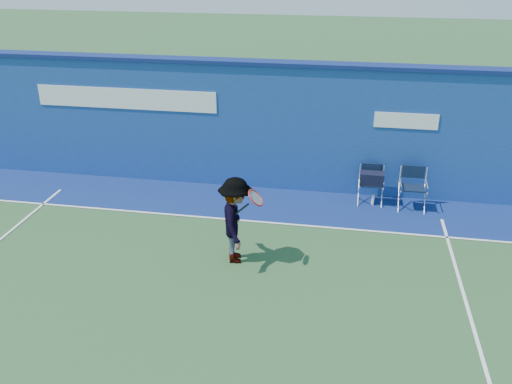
% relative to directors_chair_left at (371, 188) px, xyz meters
% --- Properties ---
extents(ground, '(80.00, 80.00, 0.00)m').
position_rel_directors_chair_left_xyz_m(ground, '(-2.95, -4.60, -0.38)').
color(ground, '#2C502B').
rests_on(ground, ground).
extents(stadium_wall, '(24.00, 0.50, 3.08)m').
position_rel_directors_chair_left_xyz_m(stadium_wall, '(-2.95, 0.60, 1.17)').
color(stadium_wall, navy).
rests_on(stadium_wall, ground).
extents(out_of_bounds_strip, '(24.00, 1.80, 0.01)m').
position_rel_directors_chair_left_xyz_m(out_of_bounds_strip, '(-2.95, -0.50, -0.38)').
color(out_of_bounds_strip, navy).
rests_on(out_of_bounds_strip, ground).
extents(court_lines, '(24.00, 12.00, 0.01)m').
position_rel_directors_chair_left_xyz_m(court_lines, '(-2.95, -4.00, -0.37)').
color(court_lines, white).
rests_on(court_lines, out_of_bounds_strip).
extents(directors_chair_left, '(0.53, 0.49, 0.90)m').
position_rel_directors_chair_left_xyz_m(directors_chair_left, '(0.00, 0.00, 0.00)').
color(directors_chair_left, silver).
rests_on(directors_chair_left, ground).
extents(directors_chair_right, '(0.57, 0.51, 0.95)m').
position_rel_directors_chair_left_xyz_m(directors_chair_right, '(0.92, -0.13, -0.08)').
color(directors_chair_right, silver).
rests_on(directors_chair_right, ground).
extents(water_bottle, '(0.07, 0.07, 0.26)m').
position_rel_directors_chair_left_xyz_m(water_bottle, '(0.07, -0.11, -0.25)').
color(water_bottle, white).
rests_on(water_bottle, ground).
extents(tennis_player, '(0.97, 1.19, 1.68)m').
position_rel_directors_chair_left_xyz_m(tennis_player, '(-2.55, -2.97, 0.46)').
color(tennis_player, '#EA4738').
rests_on(tennis_player, ground).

